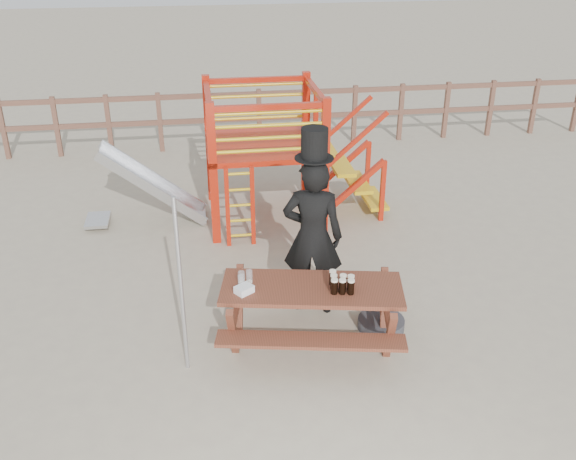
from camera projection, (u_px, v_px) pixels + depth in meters
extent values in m
plane|color=tan|center=(284.00, 352.00, 7.10)|extent=(60.00, 60.00, 0.00)
cube|color=brown|center=(234.00, 95.00, 12.81)|extent=(15.00, 0.06, 0.10)
cube|color=brown|center=(235.00, 119.00, 13.03)|extent=(15.00, 0.06, 0.10)
cube|color=brown|center=(3.00, 129.00, 12.44)|extent=(0.09, 0.09, 1.20)
cube|color=brown|center=(57.00, 127.00, 12.57)|extent=(0.09, 0.09, 1.20)
cube|color=brown|center=(109.00, 125.00, 12.70)|extent=(0.09, 0.09, 1.20)
cube|color=brown|center=(160.00, 122.00, 12.83)|extent=(0.09, 0.09, 1.20)
cube|color=brown|center=(210.00, 120.00, 12.97)|extent=(0.09, 0.09, 1.20)
cube|color=brown|center=(259.00, 118.00, 13.10)|extent=(0.09, 0.09, 1.20)
cube|color=brown|center=(307.00, 116.00, 13.23)|extent=(0.09, 0.09, 1.20)
cube|color=brown|center=(354.00, 114.00, 13.37)|extent=(0.09, 0.09, 1.20)
cube|color=brown|center=(401.00, 112.00, 13.50)|extent=(0.09, 0.09, 1.20)
cube|color=brown|center=(446.00, 110.00, 13.63)|extent=(0.09, 0.09, 1.20)
cube|color=brown|center=(490.00, 108.00, 13.77)|extent=(0.09, 0.09, 1.20)
cube|color=brown|center=(534.00, 106.00, 13.90)|extent=(0.09, 0.09, 1.20)
cube|color=#B51F0C|center=(213.00, 175.00, 9.03)|extent=(0.12, 0.12, 2.10)
cube|color=#B51F0C|center=(325.00, 169.00, 9.25)|extent=(0.12, 0.12, 2.10)
cube|color=#B51F0C|center=(209.00, 140.00, 10.45)|extent=(0.12, 0.12, 2.10)
cube|color=#B51F0C|center=(305.00, 135.00, 10.66)|extent=(0.12, 0.12, 2.10)
cube|color=#B51F0C|center=(263.00, 144.00, 9.78)|extent=(1.72, 1.72, 0.08)
cube|color=#B51F0C|center=(269.00, 107.00, 8.72)|extent=(1.60, 0.08, 0.08)
cube|color=#B51F0C|center=(256.00, 80.00, 10.14)|extent=(1.60, 0.08, 0.08)
cube|color=#B51F0C|center=(208.00, 94.00, 9.32)|extent=(0.08, 1.60, 0.08)
cube|color=#B51F0C|center=(316.00, 90.00, 9.53)|extent=(0.08, 1.60, 0.08)
cylinder|color=gold|center=(269.00, 150.00, 8.99)|extent=(1.50, 0.05, 0.05)
cylinder|color=gold|center=(257.00, 118.00, 10.41)|extent=(1.50, 0.05, 0.05)
cylinder|color=gold|center=(269.00, 138.00, 8.91)|extent=(1.50, 0.05, 0.05)
cylinder|color=gold|center=(257.00, 107.00, 10.33)|extent=(1.50, 0.05, 0.05)
cylinder|color=gold|center=(269.00, 125.00, 8.83)|extent=(1.50, 0.05, 0.05)
cylinder|color=gold|center=(257.00, 96.00, 10.25)|extent=(1.50, 0.05, 0.05)
cylinder|color=gold|center=(269.00, 113.00, 8.75)|extent=(1.50, 0.05, 0.05)
cylinder|color=gold|center=(257.00, 85.00, 10.17)|extent=(1.50, 0.05, 0.05)
cube|color=#B51F0C|center=(228.00, 208.00, 9.12)|extent=(0.06, 0.06, 1.20)
cube|color=#B51F0C|center=(253.00, 206.00, 9.17)|extent=(0.06, 0.06, 1.20)
cylinder|color=gold|center=(241.00, 235.00, 9.35)|extent=(0.36, 0.04, 0.04)
cylinder|color=gold|center=(241.00, 220.00, 9.24)|extent=(0.36, 0.04, 0.04)
cylinder|color=gold|center=(240.00, 205.00, 9.13)|extent=(0.36, 0.04, 0.04)
cylinder|color=gold|center=(239.00, 190.00, 9.03)|extent=(0.36, 0.04, 0.04)
cylinder|color=gold|center=(239.00, 174.00, 8.92)|extent=(0.36, 0.04, 0.04)
cube|color=gold|center=(324.00, 149.00, 9.96)|extent=(0.30, 0.90, 0.06)
cube|color=gold|center=(341.00, 166.00, 10.13)|extent=(0.30, 0.90, 0.06)
cube|color=gold|center=(357.00, 182.00, 10.30)|extent=(0.30, 0.90, 0.06)
cube|color=gold|center=(373.00, 198.00, 10.47)|extent=(0.30, 0.90, 0.06)
cube|color=#B51F0C|center=(354.00, 187.00, 9.83)|extent=(0.95, 0.08, 0.86)
cube|color=#B51F0C|center=(341.00, 166.00, 10.63)|extent=(0.95, 0.08, 0.86)
cube|color=silver|center=(154.00, 186.00, 9.81)|extent=(1.53, 0.55, 1.21)
cube|color=silver|center=(153.00, 190.00, 9.56)|extent=(1.58, 0.04, 1.28)
cube|color=silver|center=(154.00, 177.00, 10.04)|extent=(1.58, 0.04, 1.28)
cube|color=silver|center=(98.00, 220.00, 9.93)|extent=(0.35, 0.55, 0.05)
cube|color=brown|center=(312.00, 289.00, 6.91)|extent=(2.06, 1.09, 0.05)
cube|color=brown|center=(311.00, 341.00, 6.56)|extent=(1.97, 0.64, 0.04)
cube|color=brown|center=(312.00, 286.00, 7.52)|extent=(1.97, 0.64, 0.04)
cube|color=brown|center=(236.00, 316.00, 7.11)|extent=(0.30, 1.17, 0.70)
cube|color=brown|center=(387.00, 320.00, 7.05)|extent=(0.30, 1.17, 0.70)
imported|color=black|center=(313.00, 237.00, 7.49)|extent=(0.81, 0.64, 1.94)
cube|color=#0C8518|center=(314.00, 213.00, 7.52)|extent=(0.08, 0.04, 0.45)
cylinder|color=black|center=(314.00, 158.00, 7.05)|extent=(0.44, 0.44, 0.01)
cylinder|color=black|center=(314.00, 143.00, 6.97)|extent=(0.30, 0.30, 0.34)
cube|color=white|center=(316.00, 128.00, 7.05)|extent=(0.15, 0.05, 0.04)
cylinder|color=#B2B2B7|center=(181.00, 288.00, 6.43)|extent=(0.04, 0.04, 1.99)
cylinder|color=#37373C|center=(381.00, 324.00, 7.49)|extent=(0.54, 0.54, 0.13)
cylinder|color=#37373C|center=(382.00, 315.00, 7.44)|extent=(0.06, 0.06, 0.10)
cube|color=white|center=(244.00, 289.00, 6.77)|extent=(0.23, 0.22, 0.08)
cylinder|color=black|center=(334.00, 287.00, 6.75)|extent=(0.07, 0.07, 0.15)
cylinder|color=#FCEBCE|center=(334.00, 280.00, 6.71)|extent=(0.07, 0.07, 0.02)
cylinder|color=black|center=(342.00, 287.00, 6.74)|extent=(0.07, 0.07, 0.15)
cylinder|color=#FCEBCE|center=(343.00, 280.00, 6.71)|extent=(0.07, 0.07, 0.02)
cylinder|color=black|center=(351.00, 288.00, 6.74)|extent=(0.07, 0.07, 0.15)
cylinder|color=#FCEBCE|center=(351.00, 281.00, 6.70)|extent=(0.07, 0.07, 0.02)
cylinder|color=black|center=(334.00, 283.00, 6.83)|extent=(0.07, 0.07, 0.15)
cylinder|color=#FCEBCE|center=(334.00, 276.00, 6.80)|extent=(0.07, 0.07, 0.02)
cylinder|color=black|center=(343.00, 283.00, 6.83)|extent=(0.07, 0.07, 0.15)
cylinder|color=#FCEBCE|center=(343.00, 276.00, 6.79)|extent=(0.07, 0.07, 0.02)
cylinder|color=black|center=(351.00, 283.00, 6.82)|extent=(0.07, 0.07, 0.15)
cylinder|color=#FCEBCE|center=(351.00, 276.00, 6.78)|extent=(0.07, 0.07, 0.02)
cylinder|color=black|center=(333.00, 278.00, 6.91)|extent=(0.07, 0.07, 0.15)
cylinder|color=#FCEBCE|center=(333.00, 271.00, 6.88)|extent=(0.07, 0.07, 0.02)
cylinder|color=silver|center=(242.00, 278.00, 6.92)|extent=(0.07, 0.07, 0.15)
cylinder|color=#FCEBCE|center=(242.00, 283.00, 6.95)|extent=(0.07, 0.07, 0.02)
cylinder|color=silver|center=(249.00, 277.00, 6.94)|extent=(0.07, 0.07, 0.15)
cylinder|color=#FCEBCE|center=(249.00, 282.00, 6.97)|extent=(0.07, 0.07, 0.02)
cylinder|color=silver|center=(241.00, 281.00, 6.86)|extent=(0.07, 0.07, 0.15)
cylinder|color=#FCEBCE|center=(241.00, 287.00, 6.88)|extent=(0.07, 0.07, 0.02)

